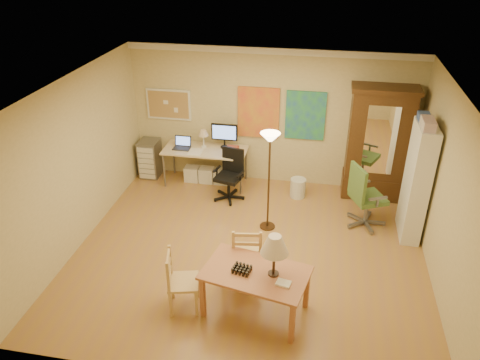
% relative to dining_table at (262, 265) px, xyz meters
% --- Properties ---
extents(floor, '(5.50, 5.50, 0.00)m').
position_rel_dining_table_xyz_m(floor, '(-0.38, 1.28, -0.80)').
color(floor, '#AA7B3C').
rests_on(floor, ground).
extents(crown_molding, '(5.50, 0.08, 0.12)m').
position_rel_dining_table_xyz_m(crown_molding, '(-0.38, 3.74, 1.84)').
color(crown_molding, white).
rests_on(crown_molding, floor).
extents(corkboard, '(0.90, 0.04, 0.62)m').
position_rel_dining_table_xyz_m(corkboard, '(-2.43, 3.75, 0.70)').
color(corkboard, tan).
rests_on(corkboard, floor).
extents(art_panel_left, '(0.80, 0.04, 1.00)m').
position_rel_dining_table_xyz_m(art_panel_left, '(-0.63, 3.75, 0.65)').
color(art_panel_left, gold).
rests_on(art_panel_left, floor).
extents(art_panel_right, '(0.75, 0.04, 0.95)m').
position_rel_dining_table_xyz_m(art_panel_right, '(0.27, 3.75, 0.65)').
color(art_panel_right, '#2864A0').
rests_on(art_panel_right, floor).
extents(dining_table, '(1.48, 1.07, 1.26)m').
position_rel_dining_table_xyz_m(dining_table, '(0.00, 0.00, 0.00)').
color(dining_table, '#965431').
rests_on(dining_table, floor).
extents(ladder_chair_back, '(0.49, 0.47, 0.94)m').
position_rel_dining_table_xyz_m(ladder_chair_back, '(-0.31, 0.63, -0.36)').
color(ladder_chair_back, tan).
rests_on(ladder_chair_back, floor).
extents(ladder_chair_left, '(0.48, 0.50, 0.90)m').
position_rel_dining_table_xyz_m(ladder_chair_left, '(-1.07, -0.09, -0.38)').
color(ladder_chair_left, tan).
rests_on(ladder_chair_left, floor).
extents(torchiere_lamp, '(0.32, 0.32, 1.76)m').
position_rel_dining_table_xyz_m(torchiere_lamp, '(-0.19, 2.04, 0.61)').
color(torchiere_lamp, '#402C19').
rests_on(torchiere_lamp, floor).
extents(computer_desk, '(1.64, 0.72, 1.24)m').
position_rel_dining_table_xyz_m(computer_desk, '(-1.59, 3.44, -0.35)').
color(computer_desk, beige).
rests_on(computer_desk, floor).
extents(office_chair_black, '(0.60, 0.60, 0.98)m').
position_rel_dining_table_xyz_m(office_chair_black, '(-1.03, 2.90, -0.54)').
color(office_chair_black, black).
rests_on(office_chair_black, floor).
extents(office_chair_green, '(0.71, 0.71, 1.15)m').
position_rel_dining_table_xyz_m(office_chair_green, '(1.44, 2.42, -0.49)').
color(office_chair_green, slate).
rests_on(office_chair_green, floor).
extents(drawer_cart, '(0.39, 0.47, 0.78)m').
position_rel_dining_table_xyz_m(drawer_cart, '(-2.84, 3.52, -0.41)').
color(drawer_cart, slate).
rests_on(drawer_cart, floor).
extents(armoire, '(1.18, 0.56, 2.16)m').
position_rel_dining_table_xyz_m(armoire, '(1.64, 3.52, 0.14)').
color(armoire, '#3E2210').
rests_on(armoire, floor).
extents(bookshelf, '(0.29, 0.79, 1.97)m').
position_rel_dining_table_xyz_m(bookshelf, '(2.17, 2.30, 0.18)').
color(bookshelf, white).
rests_on(bookshelf, floor).
extents(wastebin, '(0.30, 0.30, 0.37)m').
position_rel_dining_table_xyz_m(wastebin, '(0.25, 3.20, -0.61)').
color(wastebin, silver).
rests_on(wastebin, floor).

